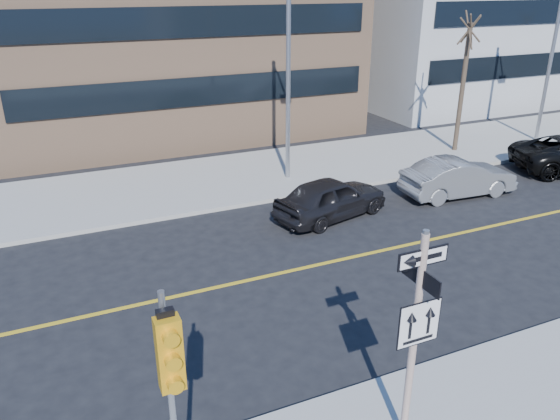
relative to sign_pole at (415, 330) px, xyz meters
name	(u,v)px	position (x,y,z in m)	size (l,w,h in m)	color
ground	(333,361)	(0.00, 2.51, -2.44)	(120.00, 120.00, 0.00)	black
far_sidewalk	(520,136)	(18.00, 14.51, -2.36)	(66.00, 6.00, 0.15)	#A7A69C
sign_pole	(415,330)	(0.00, 0.00, 0.00)	(0.92, 0.92, 4.06)	silver
traffic_signal	(171,373)	(-4.00, -0.15, 0.59)	(0.32, 0.45, 4.00)	gray
parked_car_a	(331,198)	(3.76, 9.44, -1.71)	(4.26, 1.71, 1.45)	black
parked_car_b	(458,178)	(9.21, 9.28, -1.71)	(4.42, 1.54, 1.46)	slate
streetlight_a	(291,64)	(4.00, 13.27, 2.32)	(0.55, 2.25, 8.00)	gray
streetlight_b	(558,47)	(18.00, 13.27, 2.32)	(0.55, 2.25, 8.00)	gray
street_tree_west	(470,33)	(13.00, 13.81, 3.09)	(1.80, 1.80, 6.35)	#3D3124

